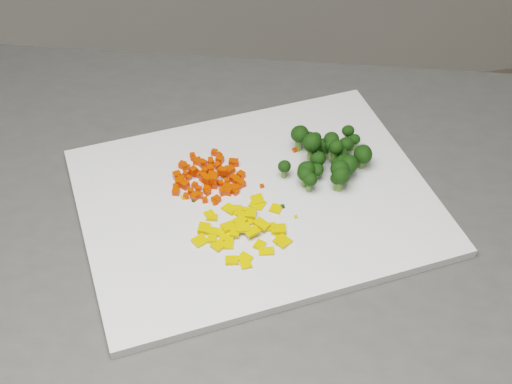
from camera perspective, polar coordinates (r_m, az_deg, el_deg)
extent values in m
cube|color=#434340|center=(1.34, -2.46, -14.66)|extent=(1.20, 1.00, 0.90)
cube|color=silver|center=(0.98, 0.00, -0.68)|extent=(0.51, 0.42, 0.01)
cube|color=red|center=(0.98, -3.42, 1.05)|extent=(0.01, 0.01, 0.01)
cube|color=red|center=(0.97, -3.36, -0.62)|extent=(0.01, 0.01, 0.01)
cube|color=red|center=(1.01, -4.21, 2.33)|extent=(0.01, 0.01, 0.01)
cube|color=red|center=(1.01, -1.99, 1.79)|extent=(0.01, 0.01, 0.01)
cube|color=red|center=(1.01, -4.64, 1.44)|extent=(0.01, 0.01, 0.01)
cube|color=red|center=(1.01, -5.66, 1.43)|extent=(0.01, 0.01, 0.01)
cube|color=red|center=(0.98, -6.42, 0.05)|extent=(0.01, 0.01, 0.01)
cube|color=red|center=(0.98, -2.58, 0.11)|extent=(0.01, 0.01, 0.01)
cube|color=red|center=(1.00, -5.02, 1.73)|extent=(0.01, 0.01, 0.01)
cube|color=red|center=(1.03, -5.03, 2.70)|extent=(0.01, 0.01, 0.01)
cube|color=red|center=(1.01, -2.35, 1.53)|extent=(0.01, 0.01, 0.01)
cube|color=red|center=(0.98, -1.68, 0.22)|extent=(0.01, 0.01, 0.01)
cube|color=red|center=(1.01, -2.79, 1.62)|extent=(0.01, 0.01, 0.01)
cube|color=red|center=(1.00, -3.51, 0.94)|extent=(0.01, 0.01, 0.01)
cube|color=red|center=(1.04, -5.10, 2.91)|extent=(0.01, 0.01, 0.01)
cube|color=red|center=(1.00, -1.79, 1.07)|extent=(0.01, 0.01, 0.01)
cube|color=red|center=(0.98, -2.36, 0.37)|extent=(0.01, 0.01, 0.01)
cube|color=red|center=(1.04, -2.96, 2.96)|extent=(0.01, 0.01, 0.01)
cube|color=red|center=(0.99, -2.34, 0.84)|extent=(0.01, 0.01, 0.01)
cube|color=red|center=(1.02, -3.12, 2.11)|extent=(0.01, 0.01, 0.01)
cube|color=red|center=(0.98, -3.94, 0.21)|extent=(0.01, 0.01, 0.01)
cube|color=red|center=(0.99, -2.83, 0.68)|extent=(0.01, 0.01, 0.01)
cube|color=red|center=(0.98, -3.92, 0.00)|extent=(0.01, 0.01, 0.01)
cube|color=red|center=(1.02, -1.67, 2.35)|extent=(0.01, 0.01, 0.01)
cube|color=red|center=(0.99, -1.44, 0.83)|extent=(0.01, 0.01, 0.01)
cube|color=red|center=(0.99, -6.46, 0.43)|extent=(0.01, 0.01, 0.01)
cube|color=red|center=(0.99, -3.91, 0.66)|extent=(0.01, 0.01, 0.01)
cube|color=red|center=(0.98, -3.93, 1.03)|extent=(0.01, 0.01, 0.01)
cube|color=red|center=(0.99, -4.61, 0.26)|extent=(0.01, 0.01, 0.01)
cube|color=red|center=(0.97, -3.32, -0.83)|extent=(0.01, 0.01, 0.01)
cube|color=red|center=(1.00, -1.21, 1.37)|extent=(0.01, 0.01, 0.01)
cube|color=red|center=(0.98, -1.67, 0.03)|extent=(0.01, 0.01, 0.01)
cube|color=red|center=(0.99, -1.16, 0.69)|extent=(0.01, 0.01, 0.01)
cube|color=red|center=(0.99, -3.33, 1.34)|extent=(0.01, 0.01, 0.01)
cube|color=red|center=(1.00, -6.17, 0.78)|extent=(0.01, 0.01, 0.01)
cube|color=red|center=(1.02, -1.95, 2.41)|extent=(0.01, 0.01, 0.01)
cube|color=red|center=(1.03, -3.66, 2.56)|extent=(0.01, 0.01, 0.01)
cube|color=red|center=(1.01, -5.20, 1.65)|extent=(0.01, 0.01, 0.01)
cube|color=red|center=(1.02, -5.72, 2.03)|extent=(0.01, 0.01, 0.01)
cube|color=red|center=(1.00, -3.62, 1.48)|extent=(0.01, 0.01, 0.01)
cube|color=red|center=(0.99, -5.71, 0.55)|extent=(0.01, 0.01, 0.01)
cube|color=red|center=(1.01, -2.29, 1.79)|extent=(0.01, 0.01, 0.01)
cube|color=red|center=(0.97, -4.11, -0.64)|extent=(0.01, 0.01, 0.01)
cube|color=red|center=(1.03, -2.91, 2.59)|extent=(0.01, 0.01, 0.01)
cube|color=red|center=(0.97, -4.94, -0.39)|extent=(0.01, 0.01, 0.01)
cube|color=red|center=(0.97, -3.16, -0.59)|extent=(0.01, 0.01, 0.01)
cube|color=red|center=(1.00, -4.13, 1.71)|extent=(0.01, 0.01, 0.01)
cube|color=red|center=(1.02, -4.35, 2.28)|extent=(0.01, 0.01, 0.01)
cube|color=red|center=(0.99, -1.30, 0.77)|extent=(0.01, 0.01, 0.01)
cube|color=red|center=(1.01, -6.33, 1.31)|extent=(0.01, 0.01, 0.01)
cube|color=red|center=(0.99, -4.92, 0.56)|extent=(0.01, 0.01, 0.01)
cube|color=red|center=(1.03, -4.79, 2.44)|extent=(0.01, 0.01, 0.01)
cube|color=red|center=(0.99, -2.62, 1.69)|extent=(0.01, 0.01, 0.01)
cube|color=red|center=(0.99, -1.86, 0.38)|extent=(0.01, 0.01, 0.01)
cube|color=red|center=(1.00, -1.83, 1.04)|extent=(0.01, 0.01, 0.01)
cube|color=red|center=(1.00, -2.66, 1.62)|extent=(0.01, 0.01, 0.01)
cube|color=red|center=(1.00, -2.72, 1.74)|extent=(0.01, 0.01, 0.01)
cube|color=red|center=(0.98, -4.92, -0.22)|extent=(0.01, 0.01, 0.01)
cube|color=red|center=(1.03, -4.62, 2.61)|extent=(0.01, 0.01, 0.01)
cube|color=red|center=(1.00, -5.41, 1.14)|extent=(0.01, 0.01, 0.01)
cube|color=red|center=(1.01, -3.64, 2.39)|extent=(0.01, 0.01, 0.01)
cube|color=red|center=(1.01, -2.79, 1.75)|extent=(0.01, 0.01, 0.01)
cube|color=red|center=(0.99, -3.33, 0.55)|extent=(0.01, 0.01, 0.01)
cube|color=red|center=(0.98, -4.53, -0.26)|extent=(0.01, 0.01, 0.01)
cube|color=red|center=(1.02, -4.30, 2.29)|extent=(0.01, 0.01, 0.01)
cube|color=red|center=(1.02, -5.90, 2.17)|extent=(0.01, 0.01, 0.01)
cube|color=red|center=(1.04, -3.35, 3.18)|extent=(0.01, 0.01, 0.01)
cube|color=red|center=(0.99, -1.47, 0.39)|extent=(0.01, 0.01, 0.01)
cube|color=red|center=(0.98, -5.62, -0.32)|extent=(0.01, 0.01, 0.01)
cube|color=red|center=(1.01, -3.96, 1.53)|extent=(0.01, 0.01, 0.01)
cube|color=red|center=(1.00, -3.67, 1.85)|extent=(0.01, 0.01, 0.01)
cube|color=red|center=(0.98, -5.24, 0.06)|extent=(0.01, 0.01, 0.01)
cube|color=red|center=(0.98, -2.68, 0.01)|extent=(0.01, 0.01, 0.01)
cube|color=red|center=(1.02, -5.51, 1.99)|extent=(0.01, 0.01, 0.01)
cube|color=red|center=(1.00, -4.27, 1.07)|extent=(0.01, 0.01, 0.01)
cube|color=red|center=(0.98, -2.23, 0.06)|extent=(0.01, 0.01, 0.01)
cube|color=red|center=(0.99, -3.73, 1.02)|extent=(0.01, 0.01, 0.01)
cube|color=red|center=(0.99, -4.23, 1.30)|extent=(0.01, 0.01, 0.01)
cube|color=red|center=(1.00, -6.00, 0.95)|extent=(0.01, 0.01, 0.01)
cube|color=#DEA20B|center=(0.89, -0.84, -5.71)|extent=(0.01, 0.02, 0.01)
cube|color=#DEA20B|center=(0.91, -2.20, -4.12)|extent=(0.02, 0.02, 0.01)
cube|color=#DEA20B|center=(0.90, -0.90, -5.33)|extent=(0.02, 0.02, 0.01)
cube|color=#DEA20B|center=(0.93, 1.01, -2.80)|extent=(0.02, 0.02, 0.01)
cube|color=#DEA20B|center=(0.95, -3.54, -2.05)|extent=(0.02, 0.01, 0.01)
cube|color=#DEA20B|center=(0.90, -1.95, -5.48)|extent=(0.02, 0.02, 0.01)
cube|color=#DEA20B|center=(0.92, 1.94, -3.86)|extent=(0.02, 0.02, 0.01)
cube|color=#DEA20B|center=(0.92, -4.50, -3.91)|extent=(0.02, 0.02, 0.01)
cube|color=#DEA20B|center=(0.97, 0.12, -0.63)|extent=(0.02, 0.02, 0.01)
cube|color=#DEA20B|center=(0.95, -0.41, -1.71)|extent=(0.02, 0.02, 0.01)
cube|color=#DEA20B|center=(0.91, 0.84, -4.77)|extent=(0.02, 0.01, 0.01)
cube|color=#DEA20B|center=(0.96, -2.11, -1.36)|extent=(0.02, 0.03, 0.01)
cube|color=#DEA20B|center=(0.94, -0.66, -2.22)|extent=(0.02, 0.02, 0.01)
cube|color=#DEA20B|center=(0.92, -1.07, -2.87)|extent=(0.02, 0.01, 0.01)
cube|color=#DEA20B|center=(0.94, -1.46, -2.55)|extent=(0.02, 0.02, 0.01)
cube|color=#DEA20B|center=(0.96, -1.49, -1.35)|extent=(0.02, 0.02, 0.00)
cube|color=#DEA20B|center=(0.96, 1.61, -1.34)|extent=(0.02, 0.02, 0.00)
cube|color=#DEA20B|center=(0.96, 0.12, -0.97)|extent=(0.03, 0.03, 0.01)
cube|color=#DEA20B|center=(0.92, -3.51, -3.69)|extent=(0.02, 0.02, 0.01)
cube|color=#DEA20B|center=(0.93, -3.37, -3.19)|extent=(0.02, 0.02, 0.01)
cube|color=#DEA20B|center=(0.92, 2.15, -3.95)|extent=(0.03, 0.03, 0.01)
cube|color=#DEA20B|center=(0.91, -2.99, -4.30)|extent=(0.02, 0.02, 0.01)
cube|color=#DEA20B|center=(0.95, -0.78, -2.08)|extent=(0.01, 0.02, 0.01)
cube|color=#DEA20B|center=(0.91, 0.31, -4.26)|extent=(0.02, 0.02, 0.01)
cube|color=#DEA20B|center=(0.93, -1.25, -2.30)|extent=(0.02, 0.02, 0.01)
cube|color=#DEA20B|center=(0.93, -1.85, -3.33)|extent=(0.02, 0.02, 0.01)
cube|color=#DEA20B|center=(0.93, -2.11, -2.75)|extent=(0.02, 0.02, 0.01)
cube|color=#DEA20B|center=(0.93, -1.06, -2.95)|extent=(0.02, 0.01, 0.01)
cube|color=#DEA20B|center=(0.95, -3.72, -1.81)|extent=(0.02, 0.02, 0.00)
cube|color=#DEA20B|center=(0.92, -1.73, -3.23)|extent=(0.01, 0.02, 0.01)
cube|color=#DEA20B|center=(0.93, 1.82, -2.98)|extent=(0.02, 0.02, 0.01)
cube|color=#DEA20B|center=(0.93, -4.18, -2.90)|extent=(0.02, 0.02, 0.01)
cube|color=#DEA20B|center=(0.95, -1.15, -1.71)|extent=(0.02, 0.01, 0.01)
cube|color=#DEA20B|center=(0.93, -2.54, -3.39)|extent=(0.02, 0.02, 0.01)
cube|color=#DEA20B|center=(0.93, 0.44, -2.59)|extent=(0.02, 0.02, 0.01)
cube|color=#DEA20B|center=(0.93, -1.59, -2.97)|extent=(0.01, 0.02, 0.01)
cube|color=#DEA20B|center=(0.96, -1.85, -1.44)|extent=(0.02, 0.02, 0.01)
cube|color=#DEA20B|center=(0.92, -0.30, -3.18)|extent=(0.02, 0.02, 0.01)
cube|color=#DEA20B|center=(1.00, -2.53, 1.21)|extent=(0.01, 0.01, 0.00)
cube|color=red|center=(1.05, 3.12, 3.37)|extent=(0.01, 0.01, 0.00)
cube|color=#DEA20B|center=(1.00, -1.61, 1.22)|extent=(0.01, 0.01, 0.01)
cube|color=#DEA20B|center=(0.96, -0.89, -1.42)|extent=(0.01, 0.01, 0.01)
cube|color=#DEA20B|center=(0.95, 3.21, -1.99)|extent=(0.00, 0.00, 0.00)
cube|color=#DEA20B|center=(0.98, -5.80, -0.42)|extent=(0.01, 0.01, 0.00)
cube|color=black|center=(0.97, -5.02, -0.66)|extent=(0.01, 0.01, 0.00)
cube|color=red|center=(0.99, -1.50, 0.70)|extent=(0.01, 0.01, 0.00)
cube|color=red|center=(0.99, 0.48, 0.49)|extent=(0.01, 0.01, 0.00)
cube|color=black|center=(0.96, 2.13, -1.16)|extent=(0.01, 0.01, 0.00)
cube|color=red|center=(1.02, 3.50, 1.78)|extent=(0.01, 0.01, 0.00)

